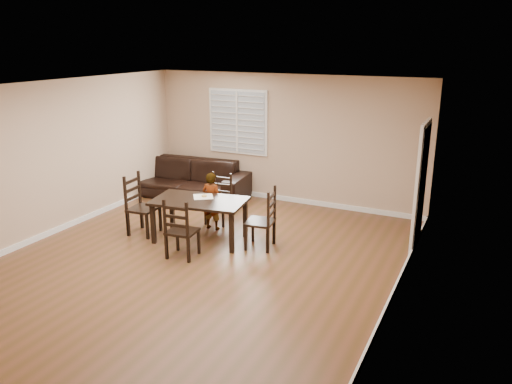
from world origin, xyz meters
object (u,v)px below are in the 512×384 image
(chair_far, at_px, (179,233))
(chair_right, at_px, (267,221))
(sofa, at_px, (187,178))
(dining_table, at_px, (199,205))
(donut, at_px, (204,196))
(child, at_px, (212,201))
(chair_left, at_px, (137,206))
(chair_near, at_px, (221,200))

(chair_far, xyz_separation_m, chair_right, (1.07, 1.02, 0.02))
(chair_right, relative_size, sofa, 0.38)
(chair_right, height_order, sofa, chair_right)
(dining_table, distance_m, donut, 0.21)
(child, relative_size, sofa, 0.39)
(donut, bearing_deg, chair_far, -82.30)
(sofa, bearing_deg, chair_left, -84.37)
(dining_table, relative_size, chair_far, 1.70)
(child, bearing_deg, sofa, -44.23)
(chair_left, bearing_deg, chair_right, -85.66)
(chair_left, relative_size, child, 1.02)
(chair_near, bearing_deg, donut, -83.44)
(chair_near, xyz_separation_m, sofa, (-1.50, 1.11, -0.03))
(chair_far, height_order, donut, chair_far)
(dining_table, xyz_separation_m, donut, (-0.01, 0.18, 0.11))
(chair_left, bearing_deg, donut, -77.72)
(chair_far, distance_m, chair_left, 1.48)
(dining_table, xyz_separation_m, chair_far, (0.13, -0.83, -0.20))
(chair_right, bearing_deg, donut, -98.33)
(chair_far, relative_size, sofa, 0.36)
(chair_near, distance_m, donut, 0.89)
(chair_near, relative_size, chair_far, 0.95)
(chair_near, height_order, donut, chair_near)
(dining_table, relative_size, donut, 17.67)
(chair_far, distance_m, child, 1.41)
(dining_table, relative_size, chair_near, 1.78)
(child, height_order, donut, child)
(chair_left, height_order, chair_right, chair_left)
(child, xyz_separation_m, donut, (0.08, -0.39, 0.22))
(chair_right, relative_size, child, 0.97)
(sofa, bearing_deg, dining_table, -57.35)
(child, xyz_separation_m, sofa, (-1.56, 1.54, -0.14))
(child, bearing_deg, chair_far, 99.37)
(child, bearing_deg, dining_table, 99.65)
(chair_far, bearing_deg, chair_right, -142.17)
(sofa, bearing_deg, chair_right, -39.36)
(dining_table, bearing_deg, chair_left, 179.50)
(chair_far, xyz_separation_m, sofa, (-1.78, 2.93, -0.05))
(chair_far, relative_size, child, 0.93)
(chair_left, bearing_deg, child, -60.65)
(dining_table, bearing_deg, donut, 83.66)
(chair_left, distance_m, sofa, 2.33)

